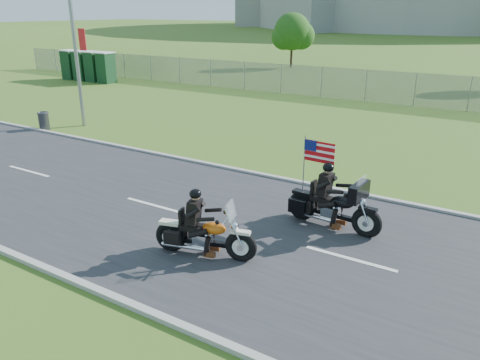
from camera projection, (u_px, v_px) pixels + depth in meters
The scene contains 14 objects.
ground at pixel (210, 222), 12.93m from camera, with size 420.00×420.00×0.00m, color #395D1D.
road at pixel (210, 221), 12.92m from camera, with size 120.00×8.00×0.04m, color #28282B.
curb_north at pixel (278, 178), 16.15m from camera, with size 120.00×0.18×0.12m, color #9E9B93.
curb_south at pixel (98, 291), 9.67m from camera, with size 120.00×0.18×0.12m, color #9E9B93.
fence at pixel (322, 82), 31.04m from camera, with size 60.00×0.03×2.00m, color gray.
streetlight at pixel (75, 7), 21.87m from camera, with size 0.90×2.46×10.00m.
porta_toilet_a at pixel (106, 68), 36.97m from camera, with size 1.10×1.10×2.30m, color #103418.
porta_toilet_b at pixel (94, 67), 37.66m from camera, with size 1.10×1.10×2.30m, color #103418.
porta_toilet_c at pixel (82, 66), 38.35m from camera, with size 1.10×1.10×2.30m, color #103418.
porta_toilet_d at pixel (70, 65), 39.04m from camera, with size 1.10×1.10×2.30m, color #103418.
tree_fence_mid at pixel (293, 34), 45.88m from camera, with size 3.96×3.69×5.30m.
motorcycle_lead at pixel (203, 236), 10.97m from camera, with size 2.49×1.05×1.71m.
motorcycle_follow at pixel (333, 207), 12.37m from camera, with size 2.70×0.90×2.25m.
trash_can at pixel (44, 121), 22.65m from camera, with size 0.49×0.49×0.85m, color #39383E.
Camera 1 is at (6.87, -9.56, 5.53)m, focal length 35.00 mm.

